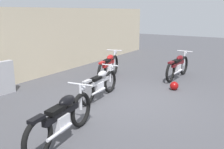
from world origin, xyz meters
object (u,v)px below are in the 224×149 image
Objects in this scene: motorcycle_maroon at (178,66)px; motorcycle_silver at (100,84)px; stone_marker at (3,78)px; motorcycle_red at (109,66)px; motorcycle_black at (63,118)px; helmet at (174,86)px.

motorcycle_silver is at bearing 163.28° from motorcycle_maroon.
stone_marker is 0.47× the size of motorcycle_red.
motorcycle_maroon is (4.69, -3.92, -0.04)m from stone_marker.
motorcycle_black is at bearing -172.14° from motorcycle_red.
motorcycle_black is (-4.45, -1.79, -0.01)m from motorcycle_red.
motorcycle_silver is 0.91× the size of motorcycle_black.
motorcycle_red is at bearing 125.65° from motorcycle_maroon.
motorcycle_black reaches higher than motorcycle_silver.
helmet is at bearing -53.68° from stone_marker.
helmet is (3.17, -4.31, -0.37)m from stone_marker.
stone_marker is 5.36m from helmet.
motorcycle_silver is 2.56m from motorcycle_black.
motorcycle_maroon is at bearing -23.23° from motorcycle_silver.
motorcycle_black is at bearing 178.69° from motorcycle_maroon.
helmet is at bearing -43.56° from motorcycle_silver.
stone_marker is 0.47× the size of motorcycle_maroon.
motorcycle_red is at bearing 13.70° from motorcycle_black.
motorcycle_black reaches higher than motorcycle_maroon.
motorcycle_maroon is at bearing 14.32° from helmet.
stone_marker is at bearing 110.57° from motorcycle_silver.
motorcycle_red is (0.09, 2.57, 0.34)m from helmet.
motorcycle_maroon is (5.87, -0.39, -0.01)m from motorcycle_black.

